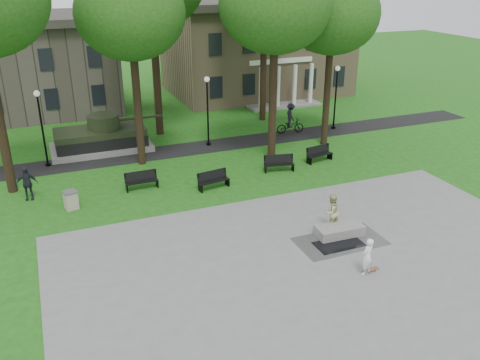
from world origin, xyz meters
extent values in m
plane|color=#1B4E12|center=(0.00, 0.00, 0.00)|extent=(120.00, 120.00, 0.00)
cube|color=gray|center=(0.00, -5.00, 0.01)|extent=(22.00, 16.00, 0.02)
cube|color=black|center=(0.00, 12.00, 0.01)|extent=(44.00, 2.60, 0.01)
cube|color=#9E8460|center=(10.00, 26.00, 4.00)|extent=(16.00, 11.00, 8.00)
cube|color=#38332D|center=(10.00, 26.00, 8.30)|extent=(17.00, 12.00, 0.60)
cube|color=silver|center=(10.00, 20.50, 3.80)|extent=(6.00, 0.30, 0.40)
cube|color=#4C443D|center=(-11.00, 26.50, 3.60)|extent=(15.00, 10.00, 7.20)
cylinder|color=black|center=(-4.50, 10.50, 4.00)|extent=(0.48, 0.48, 8.00)
ellipsoid|color=#1D4510|center=(-4.50, 10.50, 9.00)|extent=(6.20, 6.20, 5.27)
cylinder|color=black|center=(3.50, 8.50, 4.16)|extent=(0.50, 0.50, 8.32)
ellipsoid|color=#1D4510|center=(3.50, 8.50, 9.36)|extent=(6.60, 6.60, 5.61)
cylinder|color=black|center=(8.00, 9.50, 3.84)|extent=(0.46, 0.46, 7.68)
ellipsoid|color=#1D4510|center=(8.00, 9.50, 8.64)|extent=(6.00, 6.00, 5.10)
cylinder|color=black|center=(-2.00, 16.00, 4.64)|extent=(0.54, 0.54, 9.28)
cylinder|color=black|center=(6.50, 16.50, 4.32)|extent=(0.50, 0.50, 8.64)
cylinder|color=black|center=(-10.00, 12.30, 2.20)|extent=(0.12, 0.12, 4.40)
sphere|color=silver|center=(-10.00, 12.30, 4.55)|extent=(0.36, 0.36, 0.36)
cylinder|color=black|center=(-10.00, 12.30, 0.08)|extent=(0.32, 0.32, 0.16)
cylinder|color=black|center=(0.50, 12.30, 2.20)|extent=(0.12, 0.12, 4.40)
sphere|color=silver|center=(0.50, 12.30, 4.55)|extent=(0.36, 0.36, 0.36)
cylinder|color=black|center=(0.50, 12.30, 0.08)|extent=(0.32, 0.32, 0.16)
cylinder|color=black|center=(10.50, 12.30, 2.20)|extent=(0.12, 0.12, 4.40)
sphere|color=silver|center=(10.50, 12.30, 4.55)|extent=(0.36, 0.36, 0.36)
cylinder|color=black|center=(10.50, 12.30, 0.08)|extent=(0.32, 0.32, 0.16)
cube|color=gray|center=(-6.50, 14.00, 0.20)|extent=(6.50, 3.40, 0.40)
cube|color=black|center=(-6.50, 14.00, 0.95)|extent=(5.80, 2.80, 1.10)
cube|color=black|center=(-6.50, 12.65, 0.75)|extent=(5.80, 0.35, 0.70)
cube|color=black|center=(-6.50, 15.35, 0.75)|extent=(5.80, 0.35, 0.70)
cylinder|color=black|center=(-6.20, 14.00, 1.95)|extent=(2.10, 2.10, 0.90)
cylinder|color=black|center=(-3.90, 14.00, 1.95)|extent=(3.20, 0.18, 0.18)
cube|color=black|center=(1.51, -2.73, 0.02)|extent=(2.20, 1.20, 0.00)
cube|color=gray|center=(1.99, -1.99, 0.24)|extent=(2.24, 1.09, 0.45)
cube|color=brown|center=(1.52, -5.07, 0.06)|extent=(0.80, 0.29, 0.07)
imported|color=white|center=(1.24, -5.13, 0.82)|extent=(0.68, 0.56, 1.60)
imported|color=tan|center=(1.89, -1.34, 0.91)|extent=(1.01, 0.87, 1.78)
imported|color=#20222B|center=(-11.18, 7.53, 0.92)|extent=(1.12, 0.56, 1.83)
imported|color=black|center=(6.97, 12.61, 0.53)|extent=(2.11, 0.96, 1.07)
imported|color=black|center=(6.97, 12.61, 1.34)|extent=(0.80, 1.22, 1.78)
cube|color=black|center=(-5.33, 6.58, 0.45)|extent=(1.81, 0.48, 0.05)
cube|color=black|center=(-5.33, 6.80, 0.75)|extent=(1.80, 0.18, 0.50)
cube|color=black|center=(-6.18, 6.58, 0.23)|extent=(0.07, 0.45, 0.45)
cube|color=black|center=(-4.48, 6.58, 0.23)|extent=(0.07, 0.45, 0.45)
cube|color=black|center=(-1.62, 5.16, 0.45)|extent=(1.85, 0.74, 0.05)
cube|color=black|center=(-1.62, 5.38, 0.75)|extent=(1.80, 0.44, 0.50)
cube|color=black|center=(-2.47, 5.16, 0.23)|extent=(0.13, 0.45, 0.45)
cube|color=black|center=(-0.77, 5.16, 0.23)|extent=(0.13, 0.45, 0.45)
cube|color=black|center=(2.86, 6.08, 0.45)|extent=(1.85, 0.81, 0.05)
cube|color=black|center=(2.86, 6.30, 0.75)|extent=(1.79, 0.52, 0.50)
cube|color=black|center=(2.01, 6.08, 0.23)|extent=(0.15, 0.45, 0.45)
cube|color=black|center=(3.71, 6.08, 0.23)|extent=(0.15, 0.45, 0.45)
cube|color=black|center=(5.97, 6.61, 0.45)|extent=(1.85, 0.76, 0.05)
cube|color=black|center=(5.97, 6.83, 0.75)|extent=(1.80, 0.47, 0.50)
cube|color=black|center=(5.12, 6.61, 0.23)|extent=(0.14, 0.45, 0.45)
cube|color=black|center=(6.82, 6.61, 0.23)|extent=(0.14, 0.45, 0.45)
cube|color=#B0A291|center=(-9.19, 5.55, 0.45)|extent=(0.72, 0.72, 0.90)
cube|color=#4C4C4C|center=(-9.19, 5.55, 0.93)|extent=(0.79, 0.79, 0.06)
camera|label=1|loc=(-9.99, -19.30, 11.54)|focal=38.00mm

